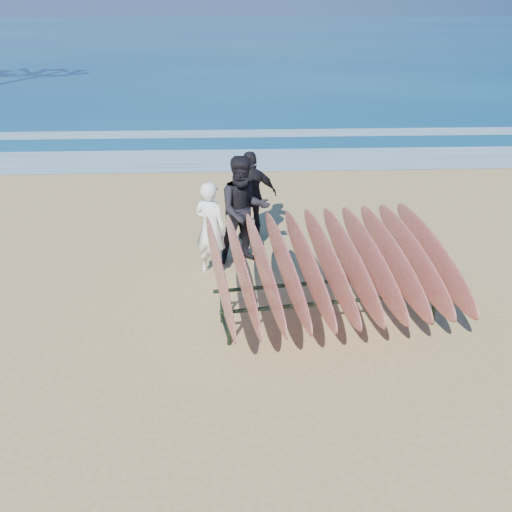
% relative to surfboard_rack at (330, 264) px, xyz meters
% --- Properties ---
extents(ground, '(120.00, 120.00, 0.00)m').
position_rel_surfboard_rack_xyz_m(ground, '(-1.01, -0.51, -0.93)').
color(ground, tan).
rests_on(ground, ground).
extents(ocean, '(160.00, 160.00, 0.00)m').
position_rel_surfboard_rack_xyz_m(ocean, '(-1.01, 54.49, -0.92)').
color(ocean, navy).
rests_on(ocean, ground).
extents(foam_near, '(160.00, 160.00, 0.00)m').
position_rel_surfboard_rack_xyz_m(foam_near, '(-1.01, 9.49, -0.92)').
color(foam_near, white).
rests_on(foam_near, ground).
extents(foam_far, '(160.00, 160.00, 0.00)m').
position_rel_surfboard_rack_xyz_m(foam_far, '(-1.01, 12.99, -0.92)').
color(foam_far, white).
rests_on(foam_far, ground).
extents(surfboard_rack, '(3.56, 3.31, 1.52)m').
position_rel_surfboard_rack_xyz_m(surfboard_rack, '(0.00, 0.00, 0.00)').
color(surfboard_rack, black).
rests_on(surfboard_rack, ground).
extents(person_white, '(0.70, 0.64, 1.61)m').
position_rel_surfboard_rack_xyz_m(person_white, '(-1.69, 1.83, -0.12)').
color(person_white, white).
rests_on(person_white, ground).
extents(person_dark_a, '(1.07, 0.93, 1.90)m').
position_rel_surfboard_rack_xyz_m(person_dark_a, '(-1.13, 2.31, 0.02)').
color(person_dark_a, black).
rests_on(person_dark_a, ground).
extents(person_dark_b, '(1.08, 0.69, 1.71)m').
position_rel_surfboard_rack_xyz_m(person_dark_b, '(-0.95, 3.41, -0.07)').
color(person_dark_b, black).
rests_on(person_dark_b, ground).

